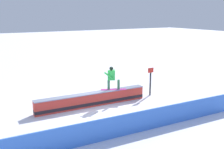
{
  "coord_description": "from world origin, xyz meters",
  "views": [
    {
      "loc": [
        6.06,
        12.7,
        5.08
      ],
      "look_at": [
        -0.67,
        1.03,
        1.93
      ],
      "focal_mm": 42.37,
      "sensor_mm": 36.0,
      "label": 1
    }
  ],
  "objects": [
    {
      "name": "grind_box",
      "position": [
        0.0,
        0.0,
        0.35
      ],
      "size": [
        6.47,
        0.71,
        0.77
      ],
      "color": "red",
      "rests_on": "ground_plane"
    },
    {
      "name": "snowboarder",
      "position": [
        -1.25,
        0.01,
        1.49
      ],
      "size": [
        1.44,
        0.87,
        1.35
      ],
      "color": "#B52A87",
      "rests_on": "grind_box"
    },
    {
      "name": "safety_fence",
      "position": [
        0.0,
        4.03,
        0.48
      ],
      "size": [
        11.87,
        0.51,
        0.96
      ],
      "primitive_type": "cube",
      "rotation": [
        0.0,
        0.0,
        -0.04
      ],
      "color": "#3C75E4",
      "rests_on": "ground_plane"
    },
    {
      "name": "ground_plane",
      "position": [
        0.0,
        0.0,
        0.0
      ],
      "size": [
        120.0,
        120.0,
        0.0
      ],
      "primitive_type": "plane",
      "color": "white"
    },
    {
      "name": "trail_marker",
      "position": [
        -4.01,
        0.05,
        0.95
      ],
      "size": [
        0.4,
        0.1,
        1.77
      ],
      "color": "#262628",
      "rests_on": "ground_plane"
    }
  ]
}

